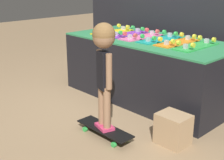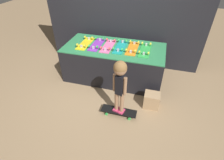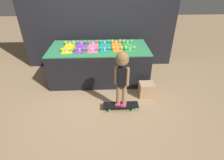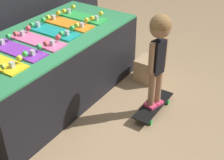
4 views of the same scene
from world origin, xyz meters
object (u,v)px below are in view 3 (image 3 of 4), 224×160
at_px(skateboard_pink_on_rack, 93,47).
at_px(skateboard_orange_on_rack, 117,46).
at_px(skateboard_yellow_on_rack, 68,47).
at_px(storage_box, 146,90).
at_px(skateboard_on_floor, 121,105).
at_px(child, 122,70).
at_px(skateboard_green_on_rack, 129,46).
at_px(skateboard_teal_on_rack, 105,46).
at_px(skateboard_purple_on_rack, 81,47).

xyz_separation_m(skateboard_pink_on_rack, skateboard_orange_on_rack, (0.53, 0.04, 0.00)).
distance_m(skateboard_pink_on_rack, skateboard_orange_on_rack, 0.53).
xyz_separation_m(skateboard_yellow_on_rack, storage_box, (1.61, -0.74, -0.65)).
bearing_deg(skateboard_on_floor, storage_box, 34.46).
relative_size(child, storage_box, 3.48).
bearing_deg(skateboard_green_on_rack, skateboard_pink_on_rack, -178.23).
distance_m(skateboard_green_on_rack, child, 1.18).
bearing_deg(child, skateboard_yellow_on_rack, 148.20).
bearing_deg(child, storage_box, 49.26).
relative_size(skateboard_pink_on_rack, skateboard_orange_on_rack, 1.00).
relative_size(skateboard_pink_on_rack, skateboard_green_on_rack, 1.00).
bearing_deg(skateboard_green_on_rack, skateboard_on_floor, -102.59).
distance_m(skateboard_pink_on_rack, storage_box, 1.47).
bearing_deg(skateboard_yellow_on_rack, skateboard_teal_on_rack, 2.97).
bearing_deg(skateboard_on_floor, skateboard_green_on_rack, 77.41).
height_order(skateboard_purple_on_rack, skateboard_on_floor, skateboard_purple_on_rack).
relative_size(skateboard_yellow_on_rack, skateboard_pink_on_rack, 1.00).
relative_size(skateboard_on_floor, child, 0.62).
distance_m(skateboard_purple_on_rack, skateboard_orange_on_rack, 0.79).
bearing_deg(skateboard_orange_on_rack, skateboard_pink_on_rack, -175.74).
bearing_deg(skateboard_on_floor, skateboard_pink_on_rack, 115.29).
height_order(skateboard_pink_on_rack, child, child).
height_order(skateboard_teal_on_rack, storage_box, skateboard_teal_on_rack).
distance_m(skateboard_yellow_on_rack, skateboard_teal_on_rack, 0.79).
bearing_deg(skateboard_purple_on_rack, storage_box, -29.35).
relative_size(skateboard_pink_on_rack, child, 0.62).
distance_m(skateboard_pink_on_rack, child, 1.25).
bearing_deg(skateboard_purple_on_rack, skateboard_yellow_on_rack, -176.41).
bearing_deg(storage_box, skateboard_purple_on_rack, 150.65).
relative_size(skateboard_green_on_rack, child, 0.62).
bearing_deg(skateboard_teal_on_rack, skateboard_pink_on_rack, -172.71).
height_order(skateboard_pink_on_rack, skateboard_on_floor, skateboard_pink_on_rack).
relative_size(skateboard_yellow_on_rack, child, 0.62).
relative_size(skateboard_purple_on_rack, skateboard_teal_on_rack, 1.00).
distance_m(skateboard_purple_on_rack, skateboard_teal_on_rack, 0.53).
relative_size(skateboard_yellow_on_rack, storage_box, 2.15).
height_order(skateboard_green_on_rack, child, child).
xyz_separation_m(skateboard_on_floor, child, (0.00, 0.00, 0.75)).
bearing_deg(skateboard_teal_on_rack, storage_box, -43.62).
relative_size(skateboard_yellow_on_rack, skateboard_on_floor, 0.99).
bearing_deg(skateboard_purple_on_rack, child, -54.99).
xyz_separation_m(skateboard_green_on_rack, child, (-0.26, -1.15, 0.03)).
relative_size(skateboard_teal_on_rack, child, 0.62).
height_order(skateboard_pink_on_rack, skateboard_orange_on_rack, same).
height_order(skateboard_yellow_on_rack, skateboard_orange_on_rack, same).
xyz_separation_m(skateboard_teal_on_rack, storage_box, (0.82, -0.78, -0.65)).
height_order(skateboard_purple_on_rack, child, child).
height_order(skateboard_yellow_on_rack, skateboard_purple_on_rack, same).
distance_m(skateboard_yellow_on_rack, skateboard_purple_on_rack, 0.26).
xyz_separation_m(skateboard_yellow_on_rack, skateboard_green_on_rack, (1.31, 0.03, 0.00)).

